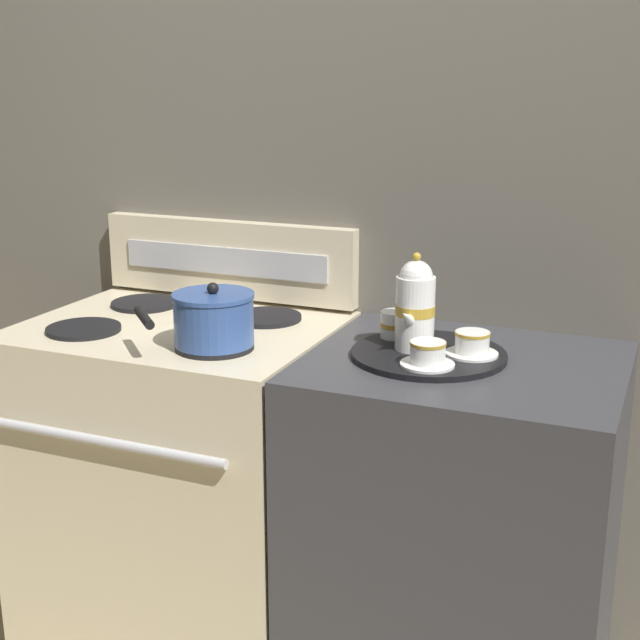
# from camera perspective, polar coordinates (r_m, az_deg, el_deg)

# --- Properties ---
(wall_back) EXTENTS (6.00, 0.05, 2.20)m
(wall_back) POSITION_cam_1_polar(r_m,az_deg,el_deg) (2.43, 2.14, 5.37)
(wall_back) COLOR #666056
(wall_back) RESTS_ON ground
(stove) EXTENTS (0.79, 0.65, 0.91)m
(stove) POSITION_cam_1_polar(r_m,az_deg,el_deg) (2.50, -8.69, -10.23)
(stove) COLOR beige
(stove) RESTS_ON ground
(control_panel) EXTENTS (0.77, 0.05, 0.22)m
(control_panel) POSITION_cam_1_polar(r_m,az_deg,el_deg) (2.55, -5.90, 3.91)
(control_panel) COLOR beige
(control_panel) RESTS_ON stove
(side_counter) EXTENTS (0.71, 0.62, 0.90)m
(side_counter) POSITION_cam_1_polar(r_m,az_deg,el_deg) (2.23, 8.74, -13.59)
(side_counter) COLOR #38383D
(side_counter) RESTS_ON ground
(saucepan) EXTENTS (0.27, 0.27, 0.15)m
(saucepan) POSITION_cam_1_polar(r_m,az_deg,el_deg) (2.11, -6.88, 0.09)
(saucepan) COLOR #335193
(saucepan) RESTS_ON stove
(serving_tray) EXTENTS (0.36, 0.36, 0.01)m
(serving_tray) POSITION_cam_1_polar(r_m,az_deg,el_deg) (2.07, 6.96, -2.20)
(serving_tray) COLOR black
(serving_tray) RESTS_ON side_counter
(teapot) EXTENTS (0.09, 0.15, 0.23)m
(teapot) POSITION_cam_1_polar(r_m,az_deg,el_deg) (2.05, 6.11, 0.96)
(teapot) COLOR white
(teapot) RESTS_ON serving_tray
(teacup_left) EXTENTS (0.12, 0.12, 0.06)m
(teacup_left) POSITION_cam_1_polar(r_m,az_deg,el_deg) (2.05, 9.71, -1.49)
(teacup_left) COLOR white
(teacup_left) RESTS_ON serving_tray
(teacup_right) EXTENTS (0.12, 0.12, 0.06)m
(teacup_right) POSITION_cam_1_polar(r_m,az_deg,el_deg) (1.96, 6.91, -2.16)
(teacup_right) COLOR white
(teacup_right) RESTS_ON serving_tray
(creamer_jug) EXTENTS (0.07, 0.07, 0.07)m
(creamer_jug) POSITION_cam_1_polar(r_m,az_deg,el_deg) (2.15, 4.81, -0.28)
(creamer_jug) COLOR white
(creamer_jug) RESTS_ON serving_tray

